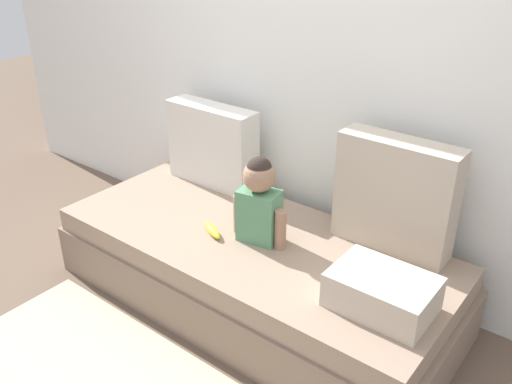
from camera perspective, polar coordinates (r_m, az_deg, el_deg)
name	(u,v)px	position (r m, az deg, el deg)	size (l,w,h in m)	color
ground_plane	(253,300)	(2.89, -0.30, -11.25)	(12.00, 12.00, 0.00)	brown
back_wall	(324,35)	(2.79, 7.15, 15.96)	(5.23, 0.10, 2.53)	white
couch	(253,270)	(2.78, -0.31, -8.14)	(2.03, 0.87, 0.39)	#826C5B
throw_pillow_left	(212,145)	(3.12, -4.58, 4.88)	(0.56, 0.16, 0.47)	silver
throw_pillow_right	(395,195)	(2.55, 14.35, -0.35)	(0.55, 0.16, 0.53)	#C1B29E
toddler	(259,200)	(2.54, 0.29, -0.81)	(0.30, 0.16, 0.43)	#568E66
banana	(212,230)	(2.69, -4.58, -3.99)	(0.17, 0.04, 0.04)	yellow
folded_blanket	(382,292)	(2.24, 13.04, -10.14)	(0.40, 0.28, 0.15)	beige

